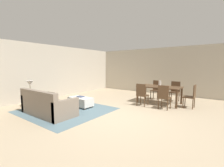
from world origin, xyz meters
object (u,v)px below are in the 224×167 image
Objects in this scene: dining_table at (159,88)px; vase_centerpiece at (160,83)px; dining_chair_head_east at (192,95)px; table_lamp at (30,84)px; dining_chair_far_right at (175,90)px; dining_chair_far_left at (156,89)px; side_table at (31,97)px; book_on_ottoman at (80,97)px; couch at (47,106)px; dining_chair_near_left at (142,93)px; ottoman_table at (81,101)px; dining_chair_near_right at (164,96)px.

vase_centerpiece is (0.01, 0.03, 0.21)m from dining_table.
dining_chair_head_east reaches higher than dining_table.
dining_chair_far_right is (4.26, 4.55, -0.44)m from table_lamp.
dining_table is 0.98m from dining_chair_far_right.
vase_centerpiece is at bearing -60.83° from dining_chair_far_left.
table_lamp is 5.66m from dining_chair_far_left.
book_on_ottoman is (1.41, 1.31, -0.03)m from side_table.
couch is 3.84× the size of table_lamp.
dining_chair_far_left is at bearing 90.65° from dining_chair_near_left.
dining_chair_far_right is at bearing 62.23° from dining_table.
book_on_ottoman is (0.10, 1.39, 0.11)m from couch.
dining_chair_head_east is (3.79, 3.75, 0.23)m from couch.
ottoman_table is 3.83× the size of book_on_ottoman.
dining_chair_head_east is at bearing -1.26° from dining_table.
dining_chair_near_left is 0.90m from dining_chair_near_right.
couch is 3.66× the size of side_table.
dining_chair_near_right is at bearing -61.33° from vase_centerpiece.
side_table is 2.12× the size of book_on_ottoman.
dining_chair_head_east reaches higher than book_on_ottoman.
table_lamp is 0.57× the size of dining_chair_far_left.
dining_chair_head_east is (0.81, 0.80, 0.00)m from dining_chair_near_right.
ottoman_table is at bearing -150.21° from dining_chair_near_right.
dining_chair_far_left is at bearing 118.92° from dining_chair_near_right.
dining_chair_near_right is 1.00× the size of dining_chair_far_left.
couch is at bearing -3.56° from side_table.
dining_chair_far_right is at bearing 62.95° from dining_chair_near_left.
side_table is (-1.47, -1.26, 0.21)m from ottoman_table.
dining_chair_near_left reaches higher than dining_table.
ottoman_table is 1.08× the size of dining_chair_far_right.
dining_chair_near_left reaches higher than couch.
vase_centerpiece is at bearing 64.04° from dining_chair_near_left.
dining_chair_near_left and dining_chair_head_east have the same top height.
dining_table is 1.94× the size of dining_chair_near_left.
dining_chair_near_right is (0.90, 0.03, 0.00)m from dining_chair_near_left.
dining_chair_head_east is at bearing 44.72° from couch.
dining_chair_near_right is 3.28m from book_on_ottoman.
couch is 5.06m from dining_chair_far_left.
couch is 2.19× the size of dining_chair_far_right.
ottoman_table is at bearing 83.05° from couch.
dining_chair_near_right and dining_chair_head_east have the same top height.
side_table is 4.42m from dining_chair_near_left.
side_table is at bearing -135.87° from dining_table.
dining_chair_head_east is at bearing 25.83° from dining_chair_near_left.
dining_chair_near_left reaches higher than book_on_ottoman.
table_lamp is 0.29× the size of dining_table.
dining_chair_head_east is at bearing -26.50° from dining_chair_far_left.
dining_chair_far_right is at bearing 48.65° from book_on_ottoman.
dining_chair_head_east is 3.54× the size of book_on_ottoman.
ottoman_table is at bearing -146.34° from dining_chair_head_east.
dining_chair_head_east is at bearing 33.66° from ottoman_table.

